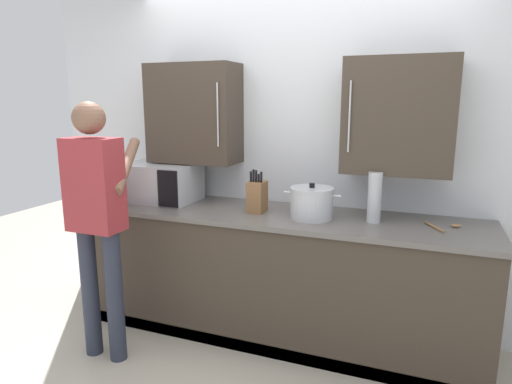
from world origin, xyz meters
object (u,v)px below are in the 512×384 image
(microwave_oven, at_px, (155,182))
(wooden_spoon, at_px, (445,226))
(stock_pot, at_px, (312,203))
(knife_block, at_px, (257,196))
(thermos_flask, at_px, (375,197))
(person_figure, at_px, (96,210))

(microwave_oven, distance_m, wooden_spoon, 2.12)
(stock_pot, xyz_separation_m, knife_block, (-0.40, 0.03, 0.01))
(stock_pot, distance_m, knife_block, 0.40)
(knife_block, bearing_deg, thermos_flask, 1.70)
(wooden_spoon, relative_size, person_figure, 0.13)
(thermos_flask, xyz_separation_m, person_figure, (-1.64, -0.70, -0.07))
(stock_pot, relative_size, wooden_spoon, 1.69)
(knife_block, bearing_deg, wooden_spoon, 2.63)
(stock_pot, height_order, person_figure, person_figure)
(stock_pot, relative_size, person_figure, 0.23)
(thermos_flask, bearing_deg, wooden_spoon, 4.36)
(knife_block, distance_m, wooden_spoon, 1.24)
(stock_pot, distance_m, person_figure, 1.39)
(microwave_oven, bearing_deg, wooden_spoon, 0.03)
(microwave_oven, relative_size, knife_block, 2.72)
(person_figure, bearing_deg, stock_pot, 27.52)
(wooden_spoon, bearing_deg, stock_pot, -174.14)
(wooden_spoon, distance_m, person_figure, 2.20)
(microwave_oven, height_order, knife_block, knife_block)
(microwave_oven, bearing_deg, stock_pot, -3.76)
(thermos_flask, distance_m, wooden_spoon, 0.46)
(microwave_oven, relative_size, thermos_flask, 2.54)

